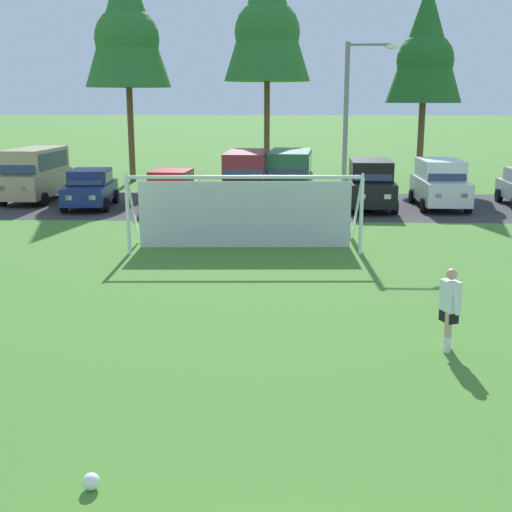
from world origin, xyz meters
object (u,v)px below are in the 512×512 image
at_px(parked_car_slot_center, 247,178).
at_px(player_striker_near, 449,310).
at_px(parked_car_slot_center_left, 171,189).
at_px(street_lamp, 350,132).
at_px(parked_car_slot_far_left, 35,173).
at_px(soccer_goal, 245,210).
at_px(parked_car_slot_left, 90,188).
at_px(parked_car_slot_right, 370,184).
at_px(parked_car_slot_center_right, 290,177).
at_px(soccer_ball, 91,482).
at_px(parked_car_slot_far_right, 440,183).

bearing_deg(parked_car_slot_center, player_striker_near, -74.61).
relative_size(parked_car_slot_center_left, street_lamp, 0.63).
bearing_deg(parked_car_slot_far_left, soccer_goal, -43.78).
relative_size(parked_car_slot_left, parked_car_slot_right, 0.93).
bearing_deg(parked_car_slot_center_right, parked_car_slot_right, -8.75).
height_order(player_striker_near, parked_car_slot_far_left, parked_car_slot_far_left).
distance_m(player_striker_near, street_lamp, 13.83).
bearing_deg(soccer_goal, parked_car_slot_center_left, 114.91).
bearing_deg(parked_car_slot_right, parked_car_slot_center_right, 171.25).
bearing_deg(parked_car_slot_far_left, street_lamp, -21.28).
distance_m(parked_car_slot_far_left, parked_car_slot_right, 15.87).
bearing_deg(soccer_ball, street_lamp, 75.16).
bearing_deg(parked_car_slot_far_right, parked_car_slot_far_left, 176.24).
distance_m(parked_car_slot_left, parked_car_slot_center, 7.11).
bearing_deg(parked_car_slot_center, parked_car_slot_center_left, -171.25).
relative_size(parked_car_slot_far_left, street_lamp, 0.71).
height_order(parked_car_slot_center_left, parked_car_slot_far_right, parked_car_slot_far_right).
xyz_separation_m(parked_car_slot_far_left, parked_car_slot_right, (15.78, -1.64, -0.23)).
height_order(parked_car_slot_center_left, parked_car_slot_center, parked_car_slot_center).
relative_size(soccer_goal, street_lamp, 1.09).
distance_m(soccer_ball, parked_car_slot_center_left, 22.27).
distance_m(player_striker_near, parked_car_slot_center_right, 18.31).
height_order(player_striker_near, street_lamp, street_lamp).
distance_m(parked_car_slot_center, street_lamp, 6.22).
xyz_separation_m(player_striker_near, street_lamp, (-0.68, 13.54, 2.75)).
relative_size(parked_car_slot_center, street_lamp, 0.71).
xyz_separation_m(parked_car_slot_center_right, parked_car_slot_far_right, (6.77, -0.16, -0.23)).
distance_m(player_striker_near, parked_car_slot_left, 20.98).
relative_size(soccer_ball, parked_car_slot_center_right, 0.04).
bearing_deg(parked_car_slot_far_left, player_striker_near, -51.74).
bearing_deg(parked_car_slot_far_right, player_striker_near, -102.12).
distance_m(parked_car_slot_center_left, street_lamp, 8.76).
relative_size(soccer_ball, parked_car_slot_right, 0.05).
bearing_deg(player_striker_near, parked_car_slot_left, 124.64).
relative_size(parked_car_slot_far_left, parked_car_slot_center_left, 1.13).
bearing_deg(parked_car_slot_far_left, parked_car_slot_center_left, -16.89).
height_order(parked_car_slot_left, street_lamp, street_lamp).
xyz_separation_m(parked_car_slot_far_left, street_lamp, (14.43, -5.62, 2.23)).
xyz_separation_m(parked_car_slot_center_left, parked_car_slot_far_right, (12.07, 0.84, 0.24)).
bearing_deg(parked_car_slot_left, parked_car_slot_far_left, 149.19).
bearing_deg(soccer_goal, parked_car_slot_far_right, 47.17).
xyz_separation_m(parked_car_slot_center, street_lamp, (4.16, -4.05, 2.23)).
distance_m(parked_car_slot_center_left, parked_car_slot_center, 3.46).
relative_size(player_striker_near, parked_car_slot_left, 0.38).
xyz_separation_m(parked_car_slot_center_right, street_lamp, (2.25, -4.53, 2.23)).
height_order(soccer_ball, parked_car_slot_center_left, parked_car_slot_center_left).
xyz_separation_m(soccer_goal, parked_car_slot_center, (-0.38, 8.64, 0.05)).
xyz_separation_m(parked_car_slot_left, parked_car_slot_center_right, (9.00, 0.81, 0.47)).
relative_size(soccer_ball, soccer_goal, 0.03).
relative_size(parked_car_slot_far_left, parked_car_slot_center, 1.00).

